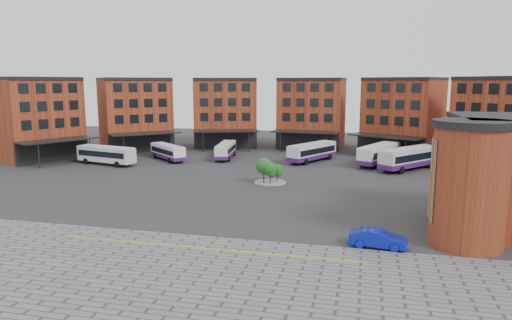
% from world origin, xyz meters
% --- Properties ---
extents(ground, '(160.00, 160.00, 0.00)m').
position_xyz_m(ground, '(0.00, 0.00, 0.00)').
color(ground, '#28282B').
rests_on(ground, ground).
extents(paving_zone, '(50.00, 22.00, 0.02)m').
position_xyz_m(paving_zone, '(2.00, -22.00, 0.01)').
color(paving_zone, slate).
rests_on(paving_zone, ground).
extents(yellow_line, '(26.00, 0.15, 0.02)m').
position_xyz_m(yellow_line, '(2.00, -14.00, 0.03)').
color(yellow_line, gold).
rests_on(yellow_line, paving_zone).
extents(main_building, '(94.14, 42.48, 14.60)m').
position_xyz_m(main_building, '(-4.77, 38.25, 7.23)').
color(main_building, '#983A21').
rests_on(main_building, ground).
extents(tree_island, '(4.40, 4.40, 3.59)m').
position_xyz_m(tree_island, '(1.89, 11.53, 1.94)').
color(tree_island, gray).
rests_on(tree_island, ground).
extents(bus_a, '(11.21, 4.94, 3.09)m').
position_xyz_m(bus_a, '(-27.66, 19.34, 1.83)').
color(bus_a, silver).
rests_on(bus_a, ground).
extents(bus_b, '(8.91, 8.13, 2.77)m').
position_xyz_m(bus_b, '(-19.50, 25.92, 1.50)').
color(bus_b, white).
rests_on(bus_b, ground).
extents(bus_c, '(3.60, 10.20, 2.81)m').
position_xyz_m(bus_c, '(-10.05, 30.07, 1.52)').
color(bus_c, silver).
rests_on(bus_c, ground).
extents(bus_d, '(7.69, 11.25, 3.20)m').
position_xyz_m(bus_d, '(5.58, 30.51, 1.73)').
color(bus_d, white).
rests_on(bus_d, ground).
extents(bus_e, '(7.41, 12.08, 3.38)m').
position_xyz_m(bus_e, '(16.87, 30.28, 1.83)').
color(bus_e, white).
rests_on(bus_e, ground).
extents(bus_f, '(10.12, 11.46, 3.51)m').
position_xyz_m(bus_f, '(21.44, 26.59, 1.90)').
color(bus_f, silver).
rests_on(bus_f, ground).
extents(blue_car, '(4.87, 2.08, 1.56)m').
position_xyz_m(blue_car, '(15.84, -10.33, 0.78)').
color(blue_car, '#0D1AAA').
rests_on(blue_car, ground).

